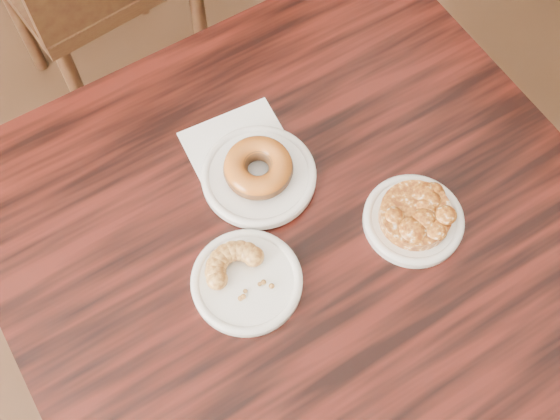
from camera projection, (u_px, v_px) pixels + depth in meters
floor at (373, 311)px, 1.72m from camera, size 5.00×5.00×0.00m
cafe_table at (306, 324)px, 1.31m from camera, size 0.87×0.87×0.75m
napkin at (242, 153)px, 1.04m from camera, size 0.17×0.17×0.00m
plate_donut at (259, 176)px, 1.02m from camera, size 0.17×0.17×0.01m
plate_cruller at (247, 282)px, 0.95m from camera, size 0.15×0.15×0.01m
plate_fritter at (413, 220)px, 0.99m from camera, size 0.14×0.14×0.01m
glazed_donut at (258, 168)px, 0.99m from camera, size 0.10×0.10×0.04m
apple_fritter at (416, 213)px, 0.97m from camera, size 0.14×0.14×0.03m
cruller_fragment at (246, 277)px, 0.93m from camera, size 0.10×0.10×0.03m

